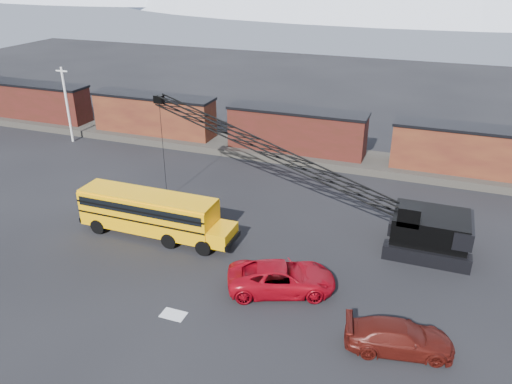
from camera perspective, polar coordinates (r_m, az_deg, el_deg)
ground at (r=32.04m, az=-6.71°, el=-9.34°), size 160.00×160.00×0.00m
gravel_berm at (r=50.22m, az=4.55°, el=4.43°), size 120.00×5.00×0.70m
boxcar_west_far at (r=65.36m, az=-23.81°, el=9.51°), size 13.70×3.10×4.17m
boxcar_west_near at (r=55.69m, az=-11.56°, el=8.71°), size 13.70×3.10×4.17m
boxcar_mid at (r=49.42m, az=4.64°, el=7.05°), size 13.70×3.10×4.17m
boxcar_east_near at (r=47.91m, az=23.39°, el=4.43°), size 13.70×3.10×4.17m
utility_pole at (r=56.89m, az=-20.79°, el=9.39°), size 1.40×0.24×8.00m
snow_patch at (r=29.04m, az=-9.42°, el=-13.66°), size 1.40×0.90×0.02m
school_bus at (r=35.88m, az=-11.72°, el=-2.36°), size 11.65×2.65×3.19m
red_pickup at (r=30.03m, az=2.94°, el=-9.74°), size 7.03×5.08×1.78m
maroon_suv at (r=27.08m, az=16.05°, el=-15.66°), size 5.76×3.25×1.57m
crawler_crane at (r=35.47m, az=4.90°, el=3.14°), size 23.86×4.20×8.88m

